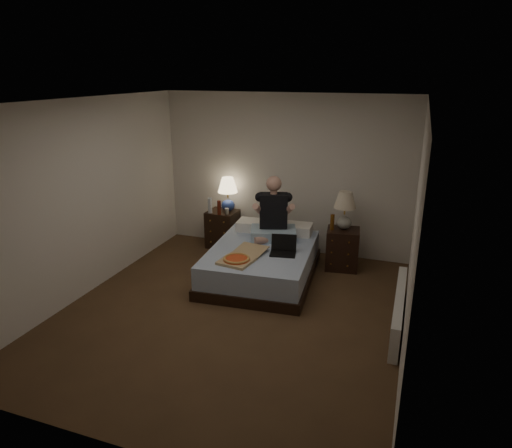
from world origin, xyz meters
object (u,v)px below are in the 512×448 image
at_px(lamp_right, 345,210).
at_px(radiator, 398,310).
at_px(water_bottle, 210,205).
at_px(beer_bottle_right, 332,222).
at_px(soda_can, 227,211).
at_px(lamp_left, 228,194).
at_px(pizza_box, 236,259).
at_px(laptop, 283,246).
at_px(bed, 262,263).
at_px(nightstand_left, 223,229).
at_px(nightstand_right, 342,249).
at_px(beer_bottle_left, 219,208).
at_px(person, 274,208).

distance_m(lamp_right, radiator, 1.84).
height_order(water_bottle, beer_bottle_right, water_bottle).
height_order(soda_can, beer_bottle_right, beer_bottle_right).
relative_size(lamp_left, radiator, 0.35).
bearing_deg(pizza_box, laptop, 51.44).
xyz_separation_m(bed, nightstand_left, (-1.01, 0.95, 0.08)).
bearing_deg(nightstand_right, lamp_right, 92.94).
distance_m(soda_can, beer_bottle_right, 1.73).
xyz_separation_m(nightstand_left, lamp_left, (0.08, 0.05, 0.59)).
xyz_separation_m(bed, pizza_box, (-0.14, -0.59, 0.27)).
bearing_deg(lamp_right, beer_bottle_right, -147.88).
bearing_deg(nightstand_right, soda_can, 169.47).
bearing_deg(lamp_left, beer_bottle_left, -103.02).
bearing_deg(lamp_right, lamp_left, 173.07).
distance_m(nightstand_left, water_bottle, 0.48).
bearing_deg(pizza_box, soda_can, 125.81).
height_order(nightstand_left, lamp_left, lamp_left).
distance_m(nightstand_left, lamp_right, 2.11).
bearing_deg(lamp_left, soda_can, -73.47).
xyz_separation_m(beer_bottle_left, radiator, (2.88, -1.45, -0.53)).
xyz_separation_m(beer_bottle_right, laptop, (-0.51, -0.80, -0.14)).
xyz_separation_m(nightstand_right, lamp_left, (-1.94, 0.28, 0.59)).
bearing_deg(water_bottle, laptop, -31.93).
bearing_deg(radiator, beer_bottle_left, 153.26).
bearing_deg(beer_bottle_right, lamp_left, 169.43).
bearing_deg(water_bottle, bed, -34.73).
bearing_deg(bed, laptop, -25.79).
xyz_separation_m(person, laptop, (0.30, -0.53, -0.34)).
xyz_separation_m(water_bottle, radiator, (3.06, -1.49, -0.54)).
xyz_separation_m(lamp_right, water_bottle, (-2.17, 0.04, -0.15)).
distance_m(water_bottle, laptop, 1.78).
xyz_separation_m(lamp_left, beer_bottle_right, (1.78, -0.33, -0.17)).
distance_m(laptop, pizza_box, 0.67).
height_order(person, radiator, person).
bearing_deg(beer_bottle_left, lamp_right, 0.04).
bearing_deg(nightstand_left, person, -25.90).
xyz_separation_m(nightstand_right, laptop, (-0.67, -0.86, 0.27)).
bearing_deg(person, soda_can, 137.47).
distance_m(water_bottle, radiator, 3.45).
bearing_deg(nightstand_left, beer_bottle_left, -79.26).
xyz_separation_m(nightstand_left, lamp_right, (2.02, -0.18, 0.58)).
bearing_deg(laptop, person, 109.44).
relative_size(beer_bottle_left, radiator, 0.14).
bearing_deg(nightstand_right, radiator, -65.47).
relative_size(soda_can, laptop, 0.29).
bearing_deg(water_bottle, lamp_left, 40.09).
height_order(nightstand_right, beer_bottle_right, beer_bottle_right).
bearing_deg(nightstand_right, pizza_box, -138.89).
bearing_deg(lamp_right, pizza_box, -130.24).
bearing_deg(nightstand_left, lamp_left, 32.73).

